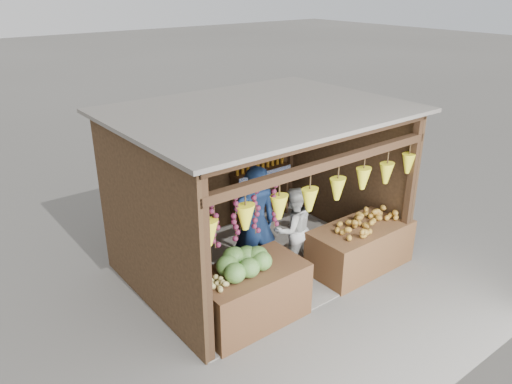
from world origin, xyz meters
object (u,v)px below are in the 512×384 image
at_px(woman_standing, 293,229).
at_px(vendor_seated, 167,237).
at_px(counter_left, 250,295).
at_px(man_standing, 255,224).
at_px(counter_right, 360,247).

xyz_separation_m(woman_standing, vendor_seated, (-1.91, 0.66, 0.21)).
distance_m(counter_left, man_standing, 1.23).
relative_size(counter_right, woman_standing, 1.22).
height_order(woman_standing, vendor_seated, vendor_seated).
distance_m(counter_left, counter_right, 2.28).
relative_size(counter_left, man_standing, 0.81).
height_order(counter_right, vendor_seated, vendor_seated).
height_order(counter_left, counter_right, counter_left).
bearing_deg(woman_standing, counter_right, 151.79).
xyz_separation_m(counter_left, man_standing, (0.72, 0.83, 0.55)).
xyz_separation_m(counter_right, man_standing, (-1.56, 0.82, 0.58)).
relative_size(woman_standing, vendor_seated, 1.22).
xyz_separation_m(counter_right, vendor_seated, (-2.81, 1.32, 0.55)).
distance_m(counter_left, vendor_seated, 1.52).
xyz_separation_m(counter_left, woman_standing, (1.38, 0.67, 0.31)).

